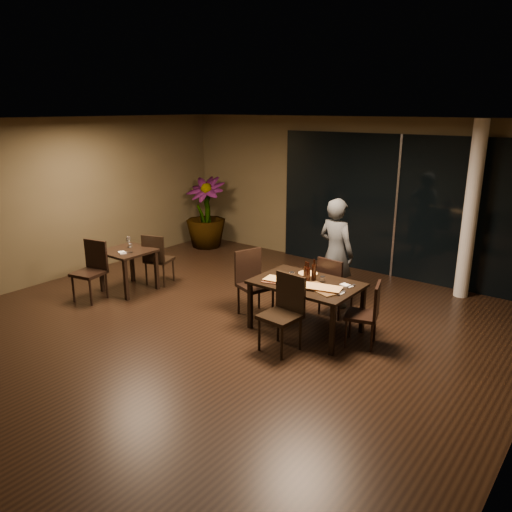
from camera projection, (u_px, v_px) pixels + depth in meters
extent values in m
plane|color=black|center=(219.00, 331.00, 7.37)|extent=(8.00, 8.00, 0.00)
cube|color=#443B24|center=(352.00, 194.00, 10.00)|extent=(8.00, 0.10, 3.00)
cube|color=#443B24|center=(55.00, 200.00, 9.31)|extent=(0.10, 8.00, 3.00)
cube|color=silver|center=(214.00, 119.00, 6.50)|extent=(8.00, 8.00, 0.04)
cube|color=black|center=(397.00, 208.00, 9.39)|extent=(5.00, 0.06, 2.70)
cylinder|color=silver|center=(471.00, 211.00, 8.30)|extent=(0.24, 0.24, 3.00)
cube|color=black|center=(307.00, 284.00, 7.18)|extent=(1.50, 1.00, 0.04)
cube|color=black|center=(250.00, 306.00, 7.35)|extent=(0.06, 0.06, 0.71)
cube|color=black|center=(332.00, 330.00, 6.55)|extent=(0.06, 0.06, 0.71)
cube|color=black|center=(284.00, 289.00, 8.02)|extent=(0.06, 0.06, 0.71)
cube|color=black|center=(363.00, 310.00, 7.21)|extent=(0.06, 0.06, 0.71)
cube|color=black|center=(128.00, 251.00, 8.79)|extent=(0.80, 0.80, 0.04)
cube|color=black|center=(101.00, 272.00, 8.84)|extent=(0.06, 0.06, 0.71)
cube|color=black|center=(126.00, 280.00, 8.44)|extent=(0.06, 0.06, 0.71)
cube|color=black|center=(132.00, 263.00, 9.35)|extent=(0.06, 0.06, 0.71)
cube|color=black|center=(156.00, 270.00, 8.96)|extent=(0.06, 0.06, 0.71)
cube|color=black|center=(336.00, 287.00, 7.82)|extent=(0.48, 0.48, 0.05)
cylinder|color=black|center=(352.00, 301.00, 7.90)|extent=(0.04, 0.04, 0.45)
cylinder|color=black|center=(332.00, 295.00, 8.13)|extent=(0.04, 0.04, 0.45)
cylinder|color=black|center=(339.00, 307.00, 7.64)|extent=(0.04, 0.04, 0.45)
cylinder|color=black|center=(319.00, 301.00, 7.88)|extent=(0.04, 0.04, 0.45)
cube|color=black|center=(330.00, 275.00, 7.61)|extent=(0.44, 0.08, 0.50)
cube|color=black|center=(280.00, 317.00, 6.64)|extent=(0.52, 0.52, 0.05)
cylinder|color=black|center=(259.00, 334.00, 6.70)|extent=(0.04, 0.04, 0.49)
cylinder|color=black|center=(282.00, 343.00, 6.44)|extent=(0.04, 0.04, 0.49)
cylinder|color=black|center=(278.00, 325.00, 6.97)|extent=(0.04, 0.04, 0.49)
cylinder|color=black|center=(300.00, 333.00, 6.72)|extent=(0.04, 0.04, 0.49)
cube|color=black|center=(291.00, 293.00, 6.72)|extent=(0.48, 0.08, 0.55)
cube|color=black|center=(256.00, 286.00, 7.78)|extent=(0.61, 0.61, 0.05)
cylinder|color=black|center=(252.00, 307.00, 7.59)|extent=(0.04, 0.04, 0.49)
cylinder|color=black|center=(273.00, 302.00, 7.79)|extent=(0.04, 0.04, 0.49)
cylinder|color=black|center=(239.00, 299.00, 7.90)|extent=(0.04, 0.04, 0.49)
cylinder|color=black|center=(259.00, 294.00, 8.11)|extent=(0.04, 0.04, 0.49)
cube|color=black|center=(248.00, 266.00, 7.87)|extent=(0.20, 0.47, 0.54)
cube|color=black|center=(361.00, 315.00, 6.82)|extent=(0.53, 0.53, 0.05)
cylinder|color=black|center=(350.00, 323.00, 7.09)|extent=(0.03, 0.03, 0.43)
cylinder|color=black|center=(346.00, 333.00, 6.78)|extent=(0.03, 0.03, 0.43)
cylinder|color=black|center=(375.00, 327.00, 6.98)|extent=(0.03, 0.03, 0.43)
cylinder|color=black|center=(372.00, 337.00, 6.67)|extent=(0.03, 0.03, 0.43)
cube|color=black|center=(377.00, 301.00, 6.69)|extent=(0.17, 0.41, 0.48)
cube|color=black|center=(159.00, 260.00, 9.23)|extent=(0.57, 0.57, 0.05)
cylinder|color=black|center=(173.00, 270.00, 9.40)|extent=(0.04, 0.04, 0.45)
cylinder|color=black|center=(156.00, 268.00, 9.51)|extent=(0.04, 0.04, 0.45)
cylinder|color=black|center=(164.00, 275.00, 9.07)|extent=(0.04, 0.04, 0.45)
cylinder|color=black|center=(146.00, 273.00, 9.18)|extent=(0.04, 0.04, 0.45)
cube|color=black|center=(153.00, 249.00, 8.97)|extent=(0.43, 0.18, 0.51)
cube|color=black|center=(89.00, 273.00, 8.40)|extent=(0.56, 0.56, 0.05)
cylinder|color=black|center=(73.00, 288.00, 8.39)|extent=(0.04, 0.04, 0.48)
cylinder|color=black|center=(91.00, 292.00, 8.23)|extent=(0.04, 0.04, 0.48)
cylinder|color=black|center=(90.00, 282.00, 8.72)|extent=(0.04, 0.04, 0.48)
cylinder|color=black|center=(106.00, 285.00, 8.56)|extent=(0.04, 0.04, 0.48)
cube|color=black|center=(96.00, 255.00, 8.51)|extent=(0.47, 0.14, 0.53)
imported|color=#2D3032|center=(336.00, 253.00, 8.09)|extent=(0.67, 0.50, 1.80)
imported|color=#1C4D19|center=(206.00, 213.00, 11.56)|extent=(1.06, 1.06, 1.63)
cube|color=#4F2919|center=(282.00, 282.00, 7.18)|extent=(0.61, 0.43, 0.01)
cube|color=#462E16|center=(321.00, 289.00, 6.89)|extent=(0.62, 0.46, 0.01)
cylinder|color=#BA3514|center=(308.00, 274.00, 7.51)|extent=(0.28, 0.28, 0.01)
cylinder|color=white|center=(292.00, 275.00, 7.34)|extent=(0.08, 0.08, 0.09)
cylinder|color=white|center=(322.00, 279.00, 7.17)|extent=(0.07, 0.07, 0.08)
cube|color=white|center=(337.00, 292.00, 6.76)|extent=(0.19, 0.12, 0.01)
cube|color=silver|center=(347.00, 285.00, 7.02)|extent=(0.20, 0.14, 0.01)
cube|color=silver|center=(122.00, 253.00, 8.60)|extent=(0.21, 0.17, 0.01)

